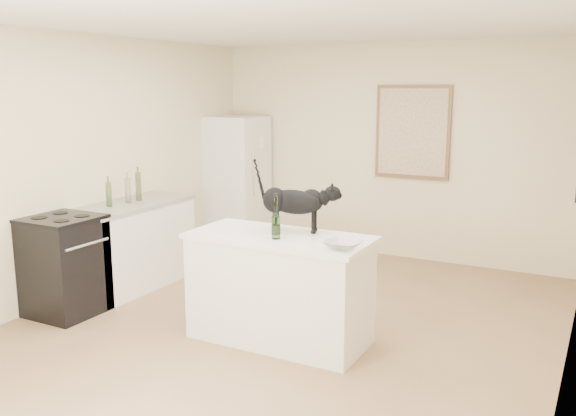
{
  "coord_description": "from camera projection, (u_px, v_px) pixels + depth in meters",
  "views": [
    {
      "loc": [
        2.44,
        -4.45,
        2.09
      ],
      "look_at": [
        0.15,
        -0.15,
        1.12
      ],
      "focal_mm": 38.36,
      "sensor_mm": 36.0,
      "label": 1
    }
  ],
  "objects": [
    {
      "name": "left_countertop",
      "position": [
        130.0,
        205.0,
        6.37
      ],
      "size": [
        0.62,
        1.44,
        0.04
      ],
      "primitive_type": "cube",
      "color": "gray",
      "rests_on": "left_cabinets"
    },
    {
      "name": "floor",
      "position": [
        281.0,
        329.0,
        5.38
      ],
      "size": [
        5.5,
        5.5,
        0.0
      ],
      "primitive_type": "plane",
      "color": "#9D7753",
      "rests_on": "ground"
    },
    {
      "name": "black_cat",
      "position": [
        294.0,
        205.0,
        5.07
      ],
      "size": [
        0.67,
        0.39,
        0.45
      ],
      "primitive_type": null,
      "rotation": [
        0.0,
        0.0,
        0.33
      ],
      "color": "black",
      "rests_on": "island_top"
    },
    {
      "name": "wall_back",
      "position": [
        389.0,
        152.0,
        7.51
      ],
      "size": [
        4.5,
        0.0,
        4.5
      ],
      "primitive_type": "plane",
      "rotation": [
        1.57,
        0.0,
        0.0
      ],
      "color": "beige",
      "rests_on": "ground"
    },
    {
      "name": "wine_bottle",
      "position": [
        276.0,
        219.0,
        4.84
      ],
      "size": [
        0.09,
        0.09,
        0.32
      ],
      "primitive_type": "cylinder",
      "rotation": [
        0.0,
        0.0,
        -0.42
      ],
      "color": "#235120",
      "rests_on": "island_top"
    },
    {
      "name": "wall_left",
      "position": [
        84.0,
        166.0,
        6.16
      ],
      "size": [
        0.0,
        5.5,
        5.5
      ],
      "primitive_type": "plane",
      "rotation": [
        1.57,
        0.0,
        1.57
      ],
      "color": "beige",
      "rests_on": "ground"
    },
    {
      "name": "island_base",
      "position": [
        280.0,
        290.0,
        5.08
      ],
      "size": [
        1.44,
        0.67,
        0.86
      ],
      "primitive_type": "cube",
      "color": "white",
      "rests_on": "floor"
    },
    {
      "name": "artwork_frame",
      "position": [
        413.0,
        132.0,
        7.3
      ],
      "size": [
        0.9,
        0.03,
        1.1
      ],
      "primitive_type": "cube",
      "color": "brown",
      "rests_on": "wall_back"
    },
    {
      "name": "island_top",
      "position": [
        280.0,
        237.0,
        4.99
      ],
      "size": [
        1.5,
        0.7,
        0.04
      ],
      "primitive_type": "cube",
      "color": "white",
      "rests_on": "island_base"
    },
    {
      "name": "left_cabinets",
      "position": [
        132.0,
        247.0,
        6.46
      ],
      "size": [
        0.6,
        1.4,
        0.86
      ],
      "primitive_type": "cube",
      "color": "white",
      "rests_on": "floor"
    },
    {
      "name": "fridge_paper",
      "position": [
        261.0,
        143.0,
        7.93
      ],
      "size": [
        0.03,
        0.12,
        0.16
      ],
      "primitive_type": "cube",
      "rotation": [
        0.0,
        0.0,
        -0.23
      ],
      "color": "white",
      "rests_on": "fridge"
    },
    {
      "name": "artwork_canvas",
      "position": [
        412.0,
        132.0,
        7.28
      ],
      "size": [
        0.82,
        0.0,
        1.02
      ],
      "primitive_type": "cube",
      "color": "beige",
      "rests_on": "wall_back"
    },
    {
      "name": "glass_bowl",
      "position": [
        343.0,
        245.0,
        4.54
      ],
      "size": [
        0.29,
        0.29,
        0.07
      ],
      "primitive_type": "imported",
      "rotation": [
        0.0,
        0.0,
        -0.1
      ],
      "color": "white",
      "rests_on": "island_top"
    },
    {
      "name": "stove",
      "position": [
        65.0,
        267.0,
        5.67
      ],
      "size": [
        0.6,
        0.6,
        0.9
      ],
      "primitive_type": "cube",
      "color": "black",
      "rests_on": "floor"
    },
    {
      "name": "counter_bottle_cluster",
      "position": [
        126.0,
        190.0,
        6.33
      ],
      "size": [
        0.12,
        0.43,
        0.3
      ],
      "color": "#214617",
      "rests_on": "left_countertop"
    },
    {
      "name": "fridge",
      "position": [
        237.0,
        181.0,
        8.15
      ],
      "size": [
        0.68,
        0.68,
        1.7
      ],
      "primitive_type": "cube",
      "color": "white",
      "rests_on": "floor"
    },
    {
      "name": "ceiling",
      "position": [
        280.0,
        20.0,
        4.87
      ],
      "size": [
        5.5,
        5.5,
        0.0
      ],
      "primitive_type": "plane",
      "rotation": [
        3.14,
        0.0,
        0.0
      ],
      "color": "white",
      "rests_on": "ground"
    }
  ]
}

